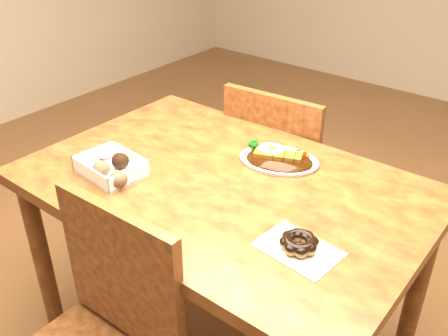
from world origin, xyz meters
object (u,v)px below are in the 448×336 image
Objects in this scene: chair_far at (283,175)px; donut_box at (109,165)px; katsu_curry_plate at (278,158)px; table at (223,208)px; pon_de_ring at (299,243)px.

donut_box is (-0.19, -0.72, 0.30)m from chair_far.
chair_far is 0.47m from katsu_curry_plate.
table is 5.32× the size of donut_box.
table is 4.07× the size of katsu_curry_plate.
pon_de_ring is (0.28, -0.34, 0.01)m from katsu_curry_plate.
katsu_curry_plate is 0.53m from donut_box.
pon_de_ring is (0.46, -0.67, 0.29)m from chair_far.
table is 5.77× the size of pon_de_ring.
pon_de_ring is at bearing -21.30° from table.
katsu_curry_plate is at bearing 46.60° from donut_box.
chair_far is at bearing 124.29° from pon_de_ring.
donut_box is at bearing -175.85° from pon_de_ring.
katsu_curry_plate is at bearing 72.41° from table.
table is 0.24m from katsu_curry_plate.
table is at bearing 97.46° from chair_far.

